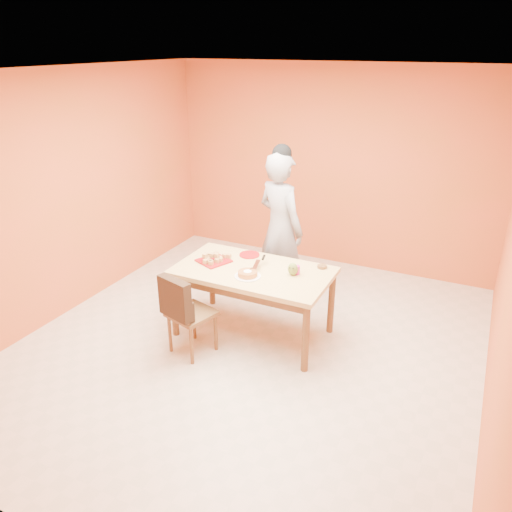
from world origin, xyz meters
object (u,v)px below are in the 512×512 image
at_px(magenta_glass, 297,270).
at_px(person, 280,229).
at_px(dining_chair, 190,312).
at_px(sponge_cake, 248,274).
at_px(pastry_platter, 214,261).
at_px(dining_table, 253,278).
at_px(red_dinner_plate, 249,255).
at_px(checker_tin, 322,267).
at_px(egg_ornament, 293,269).

bearing_deg(magenta_glass, person, 123.63).
xyz_separation_m(dining_chair, sponge_cake, (0.43, 0.41, 0.34)).
bearing_deg(dining_chair, sponge_cake, 59.54).
bearing_deg(pastry_platter, magenta_glass, 6.37).
xyz_separation_m(pastry_platter, magenta_glass, (0.91, 0.10, 0.04)).
distance_m(dining_chair, pastry_platter, 0.67).
height_order(dining_table, sponge_cake, sponge_cake).
bearing_deg(dining_chair, magenta_glass, 54.94).
bearing_deg(sponge_cake, red_dinner_plate, 114.54).
height_order(dining_table, magenta_glass, magenta_glass).
xyz_separation_m(magenta_glass, checker_tin, (0.18, 0.25, -0.03)).
distance_m(red_dinner_plate, egg_ornament, 0.67).
distance_m(person, checker_tin, 0.89).
distance_m(red_dinner_plate, sponge_cake, 0.54).
height_order(dining_chair, sponge_cake, dining_chair).
bearing_deg(red_dinner_plate, checker_tin, 2.21).
relative_size(sponge_cake, magenta_glass, 2.22).
bearing_deg(pastry_platter, red_dinner_plate, 49.78).
distance_m(dining_table, dining_chair, 0.74).
xyz_separation_m(egg_ornament, magenta_glass, (0.03, 0.05, -0.02)).
height_order(egg_ornament, checker_tin, egg_ornament).
xyz_separation_m(dining_table, red_dinner_plate, (-0.20, 0.32, 0.10)).
relative_size(pastry_platter, sponge_cake, 1.52).
bearing_deg(pastry_platter, checker_tin, 17.69).
relative_size(red_dinner_plate, magenta_glass, 2.53).
relative_size(dining_table, red_dinner_plate, 7.19).
relative_size(person, red_dinner_plate, 8.15).
height_order(red_dinner_plate, sponge_cake, sponge_cake).
xyz_separation_m(dining_table, pastry_platter, (-0.47, 0.00, 0.10)).
height_order(person, red_dinner_plate, person).
height_order(pastry_platter, red_dinner_plate, pastry_platter).
bearing_deg(red_dinner_plate, egg_ornament, -22.95).
bearing_deg(red_dinner_plate, pastry_platter, -130.22).
bearing_deg(checker_tin, dining_chair, -137.74).
height_order(dining_chair, egg_ornament, egg_ornament).
bearing_deg(red_dinner_plate, magenta_glass, -18.55).
bearing_deg(sponge_cake, checker_tin, 41.16).
distance_m(dining_table, pastry_platter, 0.48).
distance_m(dining_table, red_dinner_plate, 0.39).
height_order(dining_table, egg_ornament, egg_ornament).
bearing_deg(person, dining_chair, 101.12).
distance_m(dining_chair, checker_tin, 1.43).
height_order(person, egg_ornament, person).
relative_size(sponge_cake, checker_tin, 1.96).
bearing_deg(egg_ornament, dining_table, -148.84).
bearing_deg(dining_chair, red_dinner_plate, 93.08).
xyz_separation_m(dining_chair, egg_ornament, (0.82, 0.64, 0.37)).
xyz_separation_m(dining_table, person, (-0.07, 0.88, 0.24)).
distance_m(dining_table, magenta_glass, 0.48).
xyz_separation_m(dining_chair, checker_tin, (1.03, 0.94, 0.32)).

